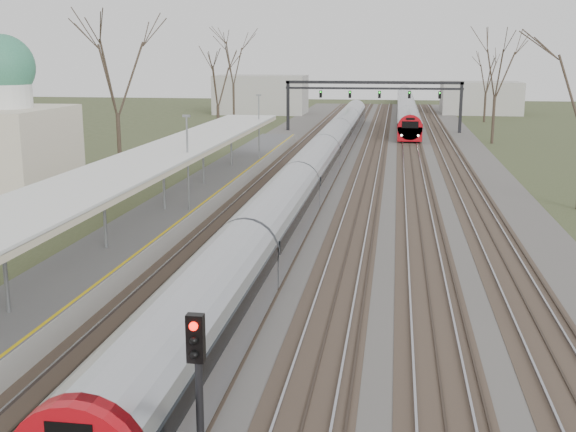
# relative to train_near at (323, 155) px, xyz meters

# --- Properties ---
(track_bed) EXTENTS (24.00, 160.00, 0.22)m
(track_bed) POSITION_rel_train_near_xyz_m (2.76, 1.52, -1.42)
(track_bed) COLOR #474442
(track_bed) RESTS_ON ground
(platform) EXTENTS (3.50, 69.00, 1.00)m
(platform) POSITION_rel_train_near_xyz_m (-6.55, -15.98, -0.98)
(platform) COLOR #9E9B93
(platform) RESTS_ON ground
(canopy) EXTENTS (4.10, 50.00, 3.11)m
(canopy) POSITION_rel_train_near_xyz_m (-6.55, -20.50, 2.45)
(canopy) COLOR slate
(canopy) RESTS_ON platform
(signal_gantry) EXTENTS (21.00, 0.59, 6.08)m
(signal_gantry) POSITION_rel_train_near_xyz_m (2.79, 31.51, 3.43)
(signal_gantry) COLOR black
(signal_gantry) RESTS_ON ground
(tree_west_far) EXTENTS (5.50, 5.50, 11.33)m
(tree_west_far) POSITION_rel_train_near_xyz_m (-14.50, -5.48, 6.54)
(tree_west_far) COLOR #2D231C
(tree_west_far) RESTS_ON ground
(train_near) EXTENTS (2.62, 90.21, 3.05)m
(train_near) POSITION_rel_train_near_xyz_m (0.00, 0.00, 0.00)
(train_near) COLOR #9C9EA5
(train_near) RESTS_ON ground
(train_far) EXTENTS (2.62, 75.21, 3.05)m
(train_far) POSITION_rel_train_near_xyz_m (7.00, 57.26, 0.00)
(train_far) COLOR #9C9EA5
(train_far) RESTS_ON ground
(signal_post) EXTENTS (0.35, 0.45, 4.10)m
(signal_post) POSITION_rel_train_near_xyz_m (1.75, -42.73, 1.25)
(signal_post) COLOR black
(signal_post) RESTS_ON ground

